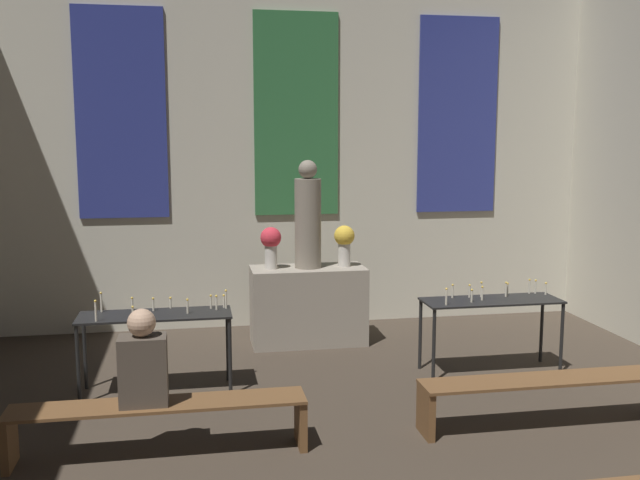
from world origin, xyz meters
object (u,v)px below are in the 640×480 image
object	(u,v)px
flower_vase_left	(271,243)
person_seated	(143,362)
candle_rack_left	(156,323)
altar	(308,305)
pew_back_left	(159,416)
flower_vase_right	(344,241)
candle_rack_right	(491,308)
statue	(308,219)
pew_back_right	(550,390)

from	to	relation	value
flower_vase_left	person_seated	xyz separation A→B (m)	(-1.29, -2.82, -0.46)
flower_vase_left	candle_rack_left	xyz separation A→B (m)	(-1.26, -1.38, -0.53)
altar	pew_back_left	bearing A→B (deg)	-119.88
flower_vase_right	candle_rack_right	bearing A→B (deg)	-47.42
flower_vase_left	person_seated	distance (m)	3.13
altar	pew_back_left	size ratio (longest dim) A/B	0.60
statue	candle_rack_left	size ratio (longest dim) A/B	0.88
candle_rack_left	candle_rack_right	world-z (taller)	candle_rack_left
person_seated	flower_vase_left	bearing A→B (deg)	65.41
flower_vase_right	person_seated	xyz separation A→B (m)	(-2.16, -2.82, -0.46)
pew_back_left	pew_back_right	xyz separation A→B (m)	(3.24, 0.00, 0.00)
candle_rack_left	person_seated	size ratio (longest dim) A/B	1.94
pew_back_left	pew_back_right	world-z (taller)	same
pew_back_right	candle_rack_right	bearing A→B (deg)	86.54
candle_rack_right	pew_back_left	xyz separation A→B (m)	(-3.32, -1.44, -0.36)
statue	candle_rack_left	bearing A→B (deg)	-140.91
altar	pew_back_right	bearing A→B (deg)	-60.12
statue	person_seated	xyz separation A→B (m)	(-1.73, -2.82, -0.74)
flower_vase_left	candle_rack_left	bearing A→B (deg)	-132.43
altar	candle_rack_left	bearing A→B (deg)	-140.91
flower_vase_right	statue	bearing A→B (deg)	180.00
candle_rack_left	statue	bearing A→B (deg)	39.09
flower_vase_left	flower_vase_right	xyz separation A→B (m)	(0.88, 0.00, 0.00)
altar	statue	size ratio (longest dim) A/B	1.07
flower_vase_right	pew_back_left	xyz separation A→B (m)	(-2.06, -2.82, -0.90)
pew_back_right	flower_vase_left	bearing A→B (deg)	126.13
pew_back_right	person_seated	world-z (taller)	person_seated
candle_rack_right	pew_back_right	size ratio (longest dim) A/B	0.64
statue	pew_back_right	world-z (taller)	statue
flower_vase_right	pew_back_left	bearing A→B (deg)	-126.13
candle_rack_right	pew_back_right	xyz separation A→B (m)	(-0.09, -1.44, -0.36)
statue	candle_rack_right	xyz separation A→B (m)	(1.71, -1.38, -0.81)
altar	flower_vase_left	bearing A→B (deg)	180.00
pew_back_left	flower_vase_left	bearing A→B (deg)	67.26
statue	altar	bearing A→B (deg)	0.00
altar	candle_rack_left	size ratio (longest dim) A/B	0.94
statue	person_seated	distance (m)	3.39
candle_rack_left	candle_rack_right	xyz separation A→B (m)	(3.40, 0.00, 0.00)
flower_vase_left	candle_rack_right	bearing A→B (deg)	-32.77
flower_vase_right	candle_rack_left	distance (m)	2.60
altar	statue	xyz separation A→B (m)	(0.00, 0.00, 1.04)
flower_vase_left	candle_rack_right	size ratio (longest dim) A/B	0.34
altar	flower_vase_right	bearing A→B (deg)	0.00
pew_back_right	person_seated	size ratio (longest dim) A/B	3.03
statue	pew_back_left	size ratio (longest dim) A/B	0.56
pew_back_left	person_seated	bearing A→B (deg)	180.00
statue	pew_back_left	bearing A→B (deg)	-119.88
person_seated	candle_rack_right	bearing A→B (deg)	22.73
candle_rack_left	pew_back_right	world-z (taller)	candle_rack_left
altar	person_seated	world-z (taller)	person_seated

